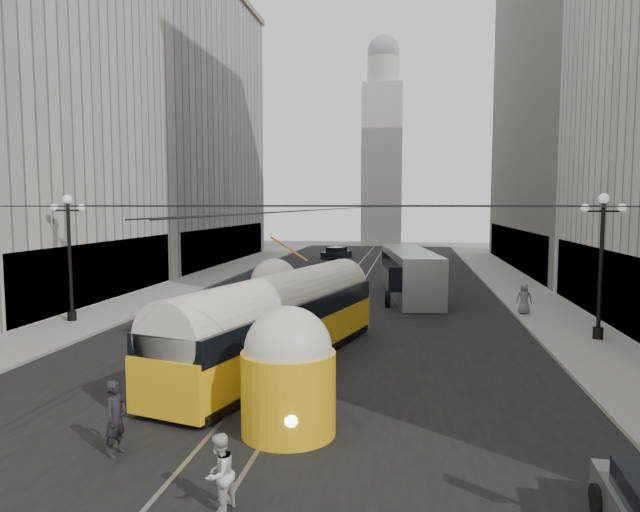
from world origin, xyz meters
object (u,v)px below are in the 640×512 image
(pedestrian_crossing_a, at_px, (116,418))
(pedestrian_sidewalk_right, at_px, (524,299))
(streetcar, at_px, (279,320))
(city_bus, at_px, (410,271))
(pedestrian_crossing_b, at_px, (219,474))

(pedestrian_crossing_a, relative_size, pedestrian_sidewalk_right, 1.11)
(pedestrian_crossing_a, bearing_deg, streetcar, -9.31)
(streetcar, relative_size, pedestrian_crossing_a, 8.30)
(city_bus, distance_m, pedestrian_crossing_a, 26.10)
(streetcar, distance_m, pedestrian_crossing_b, 10.49)
(streetcar, relative_size, pedestrian_crossing_b, 9.68)
(city_bus, xyz_separation_m, pedestrian_crossing_b, (-3.62, -27.25, -0.88))
(city_bus, bearing_deg, streetcar, -105.97)
(pedestrian_crossing_a, bearing_deg, pedestrian_sidewalk_right, -29.02)
(pedestrian_sidewalk_right, bearing_deg, pedestrian_crossing_a, 65.27)
(pedestrian_crossing_a, height_order, pedestrian_sidewalk_right, pedestrian_crossing_a)
(pedestrian_crossing_a, height_order, pedestrian_crossing_b, pedestrian_crossing_a)
(streetcar, distance_m, pedestrian_crossing_a, 8.59)
(streetcar, bearing_deg, pedestrian_sidewalk_right, 45.41)
(pedestrian_crossing_a, xyz_separation_m, pedestrian_sidewalk_right, (13.07, 19.41, 0.06))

